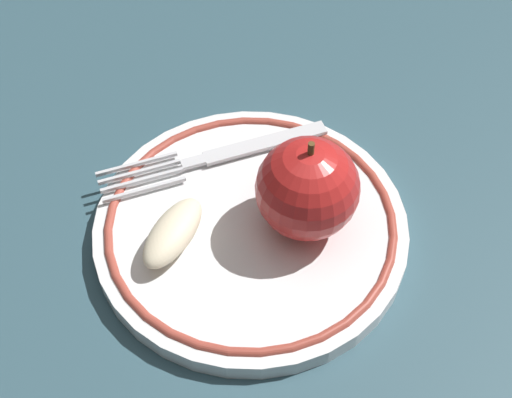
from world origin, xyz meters
The scene contains 5 objects.
ground_plane centered at (0.00, 0.00, 0.00)m, with size 2.00×2.00×0.00m, color #30505D.
plate centered at (0.00, 0.00, 0.01)m, with size 0.21×0.21×0.02m.
apple_red_whole centered at (0.01, -0.03, 0.05)m, with size 0.07×0.07×0.08m.
apple_slice_front centered at (-0.03, 0.04, 0.03)m, with size 0.06×0.03×0.02m, color #F6E6C0.
fork centered at (0.05, 0.04, 0.02)m, with size 0.12×0.14×0.00m.
Camera 1 is at (-0.27, -0.10, 0.40)m, focal length 50.00 mm.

